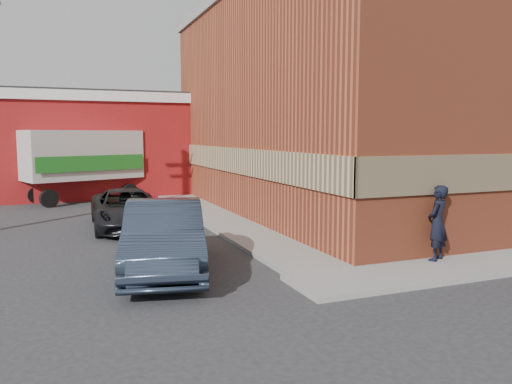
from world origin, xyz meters
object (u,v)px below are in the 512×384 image
object	(u,v)px
brick_building	(379,105)
suv_a	(127,209)
sedan	(164,237)
box_truck	(96,160)
warehouse	(41,144)
man	(437,223)

from	to	relation	value
brick_building	suv_a	world-z (taller)	brick_building
sedan	box_truck	bearing A→B (deg)	103.98
warehouse	man	world-z (taller)	warehouse
warehouse	suv_a	xyz separation A→B (m)	(3.06, -12.17, -2.12)
warehouse	suv_a	distance (m)	12.72
man	suv_a	bearing A→B (deg)	-79.71
box_truck	suv_a	bearing A→B (deg)	-106.97
warehouse	man	xyz separation A→B (m)	(9.78, -20.25, -1.72)
sedan	suv_a	distance (m)	6.12
warehouse	man	size ratio (longest dim) A/B	8.42
sedan	box_truck	distance (m)	14.58
suv_a	box_truck	size ratio (longest dim) A/B	0.67
man	sedan	distance (m)	6.89
brick_building	man	distance (m)	10.98
box_truck	man	bearing A→B (deg)	-86.36
warehouse	box_truck	distance (m)	4.67
brick_building	sedan	xyz separation A→B (m)	(-11.32, -7.28, -3.83)
warehouse	suv_a	size ratio (longest dim) A/B	3.25
man	box_truck	size ratio (longest dim) A/B	0.26
sedan	box_truck	world-z (taller)	box_truck
brick_building	suv_a	size ratio (longest dim) A/B	3.64
warehouse	man	bearing A→B (deg)	-64.22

